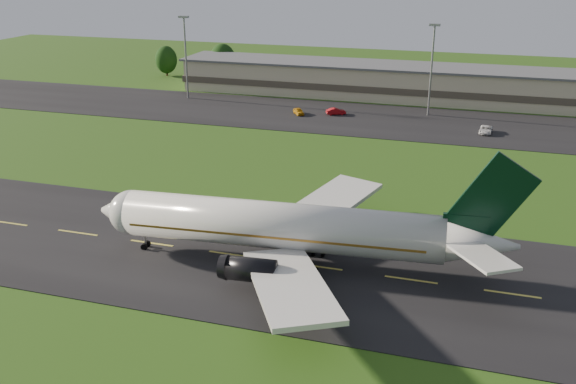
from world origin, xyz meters
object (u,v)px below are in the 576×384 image
(terminal, at_px, (441,85))
(service_vehicle_a, at_px, (299,111))
(light_mast_centre, at_px, (432,59))
(airliner, at_px, (288,227))
(service_vehicle_b, at_px, (336,111))
(service_vehicle_c, at_px, (486,130))
(light_mast_west, at_px, (185,48))

(terminal, xyz_separation_m, service_vehicle_a, (-29.68, -24.53, -3.17))
(light_mast_centre, height_order, service_vehicle_a, light_mast_centre)
(terminal, bearing_deg, airliner, -96.04)
(light_mast_centre, height_order, service_vehicle_b, light_mast_centre)
(light_mast_centre, distance_m, service_vehicle_c, 21.50)
(terminal, xyz_separation_m, light_mast_west, (-61.40, -16.18, 8.75))
(airliner, bearing_deg, service_vehicle_a, 100.58)
(service_vehicle_b, bearing_deg, terminal, -70.21)
(airliner, bearing_deg, service_vehicle_b, 94.05)
(terminal, relative_size, service_vehicle_c, 27.82)
(terminal, distance_m, service_vehicle_c, 30.98)
(airliner, bearing_deg, service_vehicle_c, 67.55)
(service_vehicle_a, bearing_deg, light_mast_centre, -16.72)
(terminal, height_order, light_mast_centre, light_mast_centre)
(airliner, height_order, light_mast_centre, light_mast_centre)
(light_mast_west, bearing_deg, service_vehicle_b, -8.52)
(light_mast_centre, relative_size, service_vehicle_c, 3.90)
(service_vehicle_a, bearing_deg, light_mast_west, 132.10)
(terminal, distance_m, light_mast_centre, 18.45)
(light_mast_west, distance_m, service_vehicle_b, 42.06)
(light_mast_centre, xyz_separation_m, service_vehicle_b, (-20.10, -5.98, -11.90))
(airliner, relative_size, service_vehicle_c, 9.84)
(airliner, relative_size, light_mast_west, 2.52)
(airliner, height_order, terminal, airliner)
(light_mast_centre, bearing_deg, terminal, 85.05)
(service_vehicle_c, bearing_deg, airliner, -103.60)
(service_vehicle_b, bearing_deg, light_mast_centre, -99.51)
(terminal, relative_size, service_vehicle_b, 32.44)
(light_mast_west, distance_m, light_mast_centre, 60.00)
(service_vehicle_c, bearing_deg, light_mast_centre, 140.26)
(terminal, height_order, service_vehicle_c, terminal)
(service_vehicle_c, bearing_deg, service_vehicle_a, 178.54)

